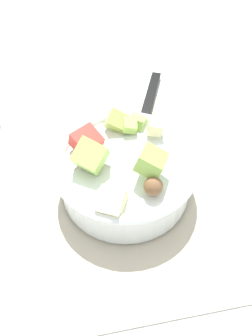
% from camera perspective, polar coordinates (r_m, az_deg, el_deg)
% --- Properties ---
extents(ground_plane, '(2.40, 2.40, 0.00)m').
position_cam_1_polar(ground_plane, '(0.61, -0.06, -3.39)').
color(ground_plane, silver).
extents(placemat, '(0.42, 0.31, 0.01)m').
position_cam_1_polar(placemat, '(0.61, -0.06, -3.23)').
color(placemat, '#BCB299').
rests_on(placemat, ground_plane).
extents(salad_bowl, '(0.21, 0.21, 0.12)m').
position_cam_1_polar(salad_bowl, '(0.58, -0.07, -0.62)').
color(salad_bowl, white).
rests_on(salad_bowl, placemat).
extents(serving_spoon, '(0.18, 0.10, 0.01)m').
position_cam_1_polar(serving_spoon, '(0.72, 2.93, 8.08)').
color(serving_spoon, black).
rests_on(serving_spoon, placemat).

